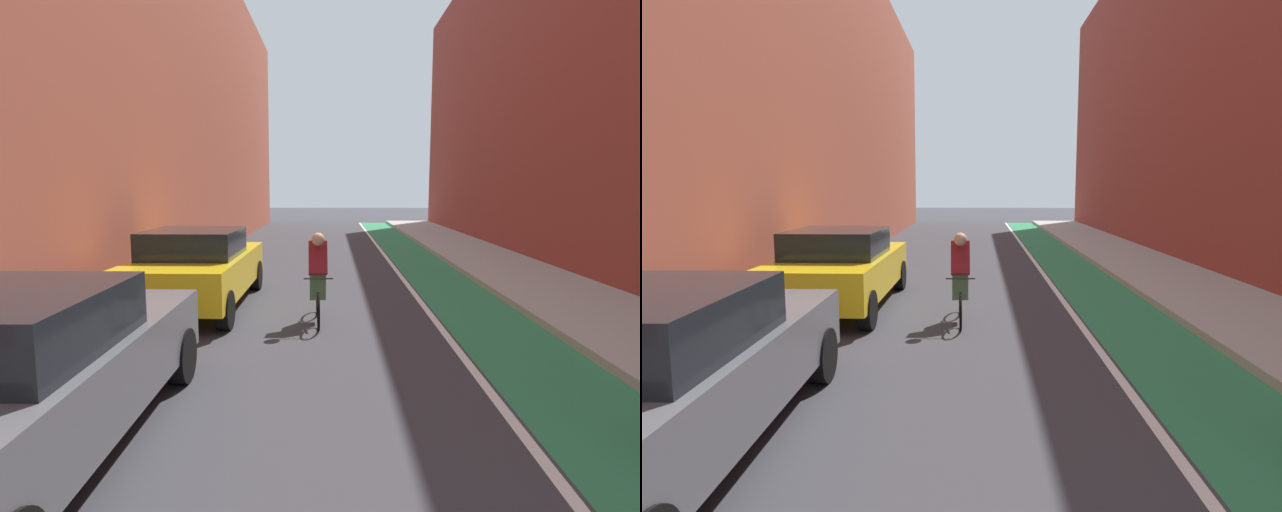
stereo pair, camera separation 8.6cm
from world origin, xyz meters
TOP-DOWN VIEW (x-y plane):
  - ground_plane at (0.00, 16.38)m, footprint 89.69×89.69m
  - bike_lane_paint at (2.80, 18.38)m, footprint 1.60×40.77m
  - lane_divider_stripe at (1.90, 18.38)m, footprint 0.12×40.77m
  - sidewalk_right at (4.94, 18.38)m, footprint 2.69×40.77m
  - building_facade_left at (-5.40, 18.38)m, footprint 3.00×40.77m
  - building_facade_right at (7.49, 20.38)m, footprint 2.40×36.77m
  - parked_sedan_gray at (-2.55, 10.07)m, footprint 1.93×4.59m
  - parked_sedan_yellow_cab at (-2.55, 15.73)m, footprint 1.99×4.42m
  - cyclist_trailing at (-0.17, 14.64)m, footprint 0.48×1.65m

SIDE VIEW (x-z plane):
  - ground_plane at x=0.00m, z-range 0.00..0.00m
  - bike_lane_paint at x=2.80m, z-range 0.00..0.00m
  - lane_divider_stripe at x=1.90m, z-range 0.00..0.00m
  - sidewalk_right at x=4.94m, z-range 0.00..0.14m
  - parked_sedan_gray at x=-2.55m, z-range 0.02..1.55m
  - parked_sedan_yellow_cab at x=-2.55m, z-range 0.02..1.55m
  - cyclist_trailing at x=-0.17m, z-range 0.01..1.59m
  - building_facade_left at x=-5.40m, z-range 0.00..10.60m
  - building_facade_right at x=7.49m, z-range 0.00..11.88m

